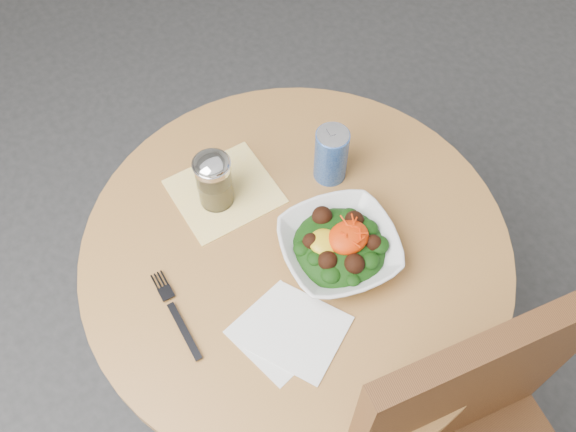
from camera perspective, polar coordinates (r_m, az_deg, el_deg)
name	(u,v)px	position (r m, az deg, el deg)	size (l,w,h in m)	color
ground	(294,367)	(2.02, 0.50, -13.31)	(6.00, 6.00, 0.00)	#303032
table	(295,289)	(1.51, 0.66, -6.47)	(0.90, 0.90, 0.75)	black
cloth_napkin	(224,192)	(1.41, -5.67, 2.18)	(0.21, 0.20, 0.00)	#E4A90C
paper_napkins	(290,332)	(1.25, 0.19, -10.29)	(0.22, 0.22, 0.00)	silver
salad_bowl	(339,247)	(1.30, 4.57, -2.74)	(0.29, 0.29, 0.09)	silver
fork	(175,312)	(1.28, -10.01, -8.38)	(0.04, 0.21, 0.00)	black
spice_shaker	(214,180)	(1.35, -6.59, 3.16)	(0.08, 0.08, 0.14)	silver
beverage_can	(331,155)	(1.39, 3.86, 5.45)	(0.07, 0.07, 0.14)	navy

